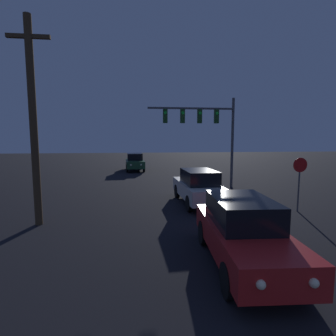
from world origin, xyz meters
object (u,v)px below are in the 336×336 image
(car_far, at_px, (135,162))
(utility_pole, at_px, (33,120))
(stop_sign, at_px, (300,175))
(car_mid, at_px, (198,186))
(traffic_signal_mast, at_px, (206,125))
(car_near, at_px, (243,231))

(car_far, height_order, utility_pole, utility_pole)
(stop_sign, height_order, utility_pole, utility_pole)
(car_mid, height_order, utility_pole, utility_pole)
(traffic_signal_mast, bearing_deg, stop_sign, -66.04)
(car_near, distance_m, car_mid, 6.46)
(car_mid, height_order, stop_sign, stop_sign)
(car_near, distance_m, car_far, 21.03)
(car_mid, relative_size, traffic_signal_mast, 0.78)
(car_far, distance_m, stop_sign, 17.96)
(car_near, bearing_deg, stop_sign, -131.38)
(car_far, bearing_deg, car_near, 94.86)
(car_mid, distance_m, car_far, 14.74)
(car_mid, height_order, car_far, same)
(car_near, relative_size, stop_sign, 1.90)
(car_far, xyz_separation_m, traffic_signal_mast, (4.85, -10.01, 3.34))
(utility_pole, bearing_deg, car_mid, 19.66)
(car_far, xyz_separation_m, stop_sign, (7.62, -16.25, 0.81))
(car_near, xyz_separation_m, stop_sign, (4.52, 4.55, 0.81))
(car_near, bearing_deg, traffic_signal_mast, -95.79)
(traffic_signal_mast, distance_m, stop_sign, 7.27)
(car_near, height_order, utility_pole, utility_pole)
(car_far, xyz_separation_m, utility_pole, (-3.53, -16.81, 3.13))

